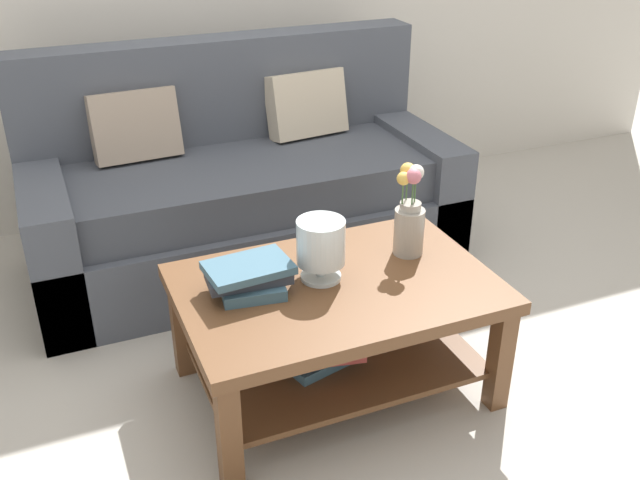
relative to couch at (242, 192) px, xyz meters
name	(u,v)px	position (x,y,z in m)	size (l,w,h in m)	color
ground_plane	(324,344)	(0.07, -0.87, -0.36)	(10.00, 10.00, 0.00)	#B7B2A8
couch	(242,192)	(0.00, 0.00, 0.00)	(2.03, 0.90, 1.06)	#474C56
coffee_table	(335,315)	(0.00, -1.14, -0.03)	(1.13, 0.76, 0.47)	brown
book_stack_main	(250,277)	(-0.30, -1.07, 0.16)	(0.30, 0.24, 0.11)	#3D6075
glass_hurricane_vase	(321,245)	(-0.03, -1.09, 0.24)	(0.17, 0.17, 0.23)	silver
flower_pitcher	(409,218)	(0.35, -1.04, 0.25)	(0.12, 0.12, 0.36)	#9E998E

